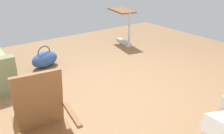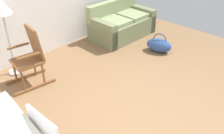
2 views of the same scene
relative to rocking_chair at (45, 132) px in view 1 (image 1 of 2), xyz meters
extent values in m
plane|color=olive|center=(0.77, -1.80, -0.50)|extent=(7.03, 7.03, 0.00)
cube|color=brown|center=(0.12, -0.02, 0.25)|extent=(0.18, 0.44, 0.60)
cube|color=brown|center=(-0.13, -0.22, 0.17)|extent=(0.39, 0.10, 0.03)
cube|color=brown|center=(-0.06, 0.24, 0.17)|extent=(0.39, 0.10, 0.03)
cube|color=#B2B5BA|center=(2.81, -3.14, -0.46)|extent=(0.61, 0.23, 0.08)
cylinder|color=black|center=(2.55, -3.09, -0.47)|extent=(0.07, 0.07, 0.06)
cylinder|color=black|center=(3.06, -3.19, -0.47)|extent=(0.07, 0.07, 0.06)
cylinder|color=#B2B5BA|center=(2.55, -3.09, -0.05)|extent=(0.05, 0.05, 0.74)
cube|color=brown|center=(2.94, -3.17, 0.32)|extent=(0.86, 0.54, 0.04)
ellipsoid|color=#2D4C84|center=(2.57, -0.96, -0.35)|extent=(0.47, 0.63, 0.30)
torus|color=navy|center=(2.57, -0.96, -0.22)|extent=(0.11, 0.29, 0.30)
camera|label=1|loc=(-1.74, 0.52, 1.38)|focal=38.03mm
camera|label=2|loc=(-1.74, -3.63, 2.11)|focal=39.79mm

